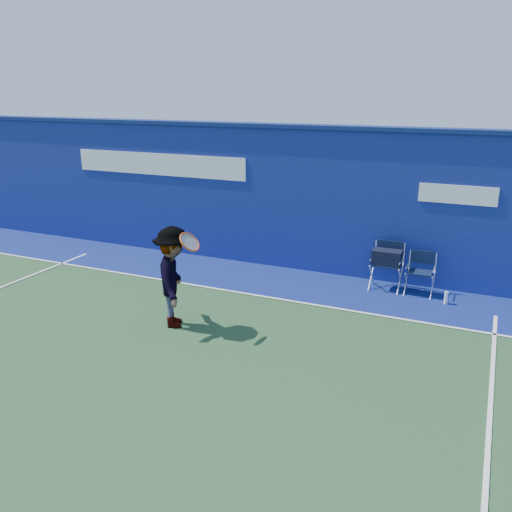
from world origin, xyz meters
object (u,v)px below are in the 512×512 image
at_px(directors_chair_right, 420,282).
at_px(tennis_player, 174,277).
at_px(directors_chair_left, 386,270).
at_px(water_bottle, 446,298).

distance_m(directors_chair_right, tennis_player, 4.72).
bearing_deg(directors_chair_left, tennis_player, -132.50).
bearing_deg(tennis_player, water_bottle, 34.72).
bearing_deg(directors_chair_right, tennis_player, -138.45).
bearing_deg(water_bottle, directors_chair_right, 149.26).
relative_size(directors_chair_left, tennis_player, 0.55).
xyz_separation_m(directors_chair_left, tennis_player, (-2.86, -3.12, 0.46)).
bearing_deg(water_bottle, tennis_player, -145.28).
distance_m(directors_chair_right, water_bottle, 0.63).
relative_size(directors_chair_left, directors_chair_right, 1.14).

